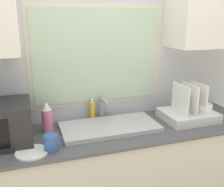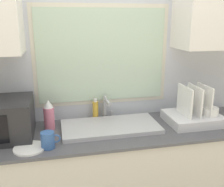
{
  "view_description": "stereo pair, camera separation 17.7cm",
  "coord_description": "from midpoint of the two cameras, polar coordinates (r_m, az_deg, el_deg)",
  "views": [
    {
      "loc": [
        -0.53,
        -1.36,
        1.67
      ],
      "look_at": [
        0.01,
        0.25,
        1.18
      ],
      "focal_mm": 42.0,
      "sensor_mm": 36.0,
      "label": 1
    },
    {
      "loc": [
        -0.36,
        -1.41,
        1.67
      ],
      "look_at": [
        0.01,
        0.25,
        1.18
      ],
      "focal_mm": 42.0,
      "sensor_mm": 36.0,
      "label": 2
    }
  ],
  "objects": [
    {
      "name": "spray_bottle",
      "position": [
        1.9,
        -10.99,
        -4.69
      ],
      "size": [
        0.08,
        0.08,
        0.22
      ],
      "color": "#D8728C",
      "rests_on": "countertop"
    },
    {
      "name": "mug_near_sink",
      "position": [
        1.65,
        -10.75,
        -9.99
      ],
      "size": [
        0.12,
        0.08,
        0.1
      ],
      "color": "#335999",
      "rests_on": "countertop"
    },
    {
      "name": "dish_rack",
      "position": [
        2.12,
        19.81,
        -4.49
      ],
      "size": [
        0.4,
        0.32,
        0.29
      ],
      "color": "silver",
      "rests_on": "countertop"
    },
    {
      "name": "countertop",
      "position": [
        2.11,
        2.1,
        -19.19
      ],
      "size": [
        2.26,
        0.59,
        0.9
      ],
      "color": "beige",
      "rests_on": "ground_plane"
    },
    {
      "name": "soap_bottle",
      "position": [
        2.05,
        -1.16,
        -3.66
      ],
      "size": [
        0.04,
        0.04,
        0.17
      ],
      "color": "gold",
      "rests_on": "countertop"
    },
    {
      "name": "small_plate",
      "position": [
        1.68,
        -14.64,
        -11.52
      ],
      "size": [
        0.19,
        0.19,
        0.01
      ],
      "color": "white",
      "rests_on": "countertop"
    },
    {
      "name": "sink_basin",
      "position": [
        1.91,
        2.32,
        -7.26
      ],
      "size": [
        0.7,
        0.35,
        0.03
      ],
      "color": "#B2B2B7",
      "rests_on": "countertop"
    },
    {
      "name": "wall_back",
      "position": [
        2.0,
        0.46,
        8.83
      ],
      "size": [
        6.0,
        0.38,
        2.6
      ],
      "color": "silver",
      "rests_on": "ground_plane"
    },
    {
      "name": "faucet",
      "position": [
        2.03,
        1.24,
        -2.73
      ],
      "size": [
        0.08,
        0.19,
        0.19
      ],
      "color": "#99999E",
      "rests_on": "countertop"
    }
  ]
}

